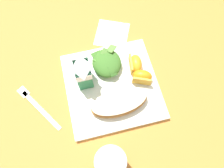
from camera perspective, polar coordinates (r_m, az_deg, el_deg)
The scene contains 10 objects.
ground at distance 0.70m, azimuth 0.00°, elevation -0.83°, with size 3.00×3.00×0.00m, color #C67A33.
white_plate at distance 0.69m, azimuth 0.00°, elevation -0.58°, with size 0.28×0.28×0.02m, color white.
cheesy_pizza_bread at distance 0.65m, azimuth 1.88°, elevation -4.75°, with size 0.09×0.18×0.04m.
green_salad_pile at distance 0.70m, azimuth -1.27°, elevation 5.46°, with size 0.11×0.09×0.05m.
milk_carton at distance 0.64m, azimuth -7.44°, elevation 2.98°, with size 0.06×0.05×0.11m.
orange_wedge_front at distance 0.68m, azimuth 7.77°, elevation 1.82°, with size 0.06×0.07×0.04m.
orange_wedge_middle at distance 0.70m, azimuth 6.01°, elevation 5.25°, with size 0.06×0.04×0.04m.
paper_napkin at distance 0.80m, azimuth -0.01°, elevation 12.69°, with size 0.11×0.11×0.00m, color white.
metal_fork at distance 0.72m, azimuth -19.00°, elevation -4.95°, with size 0.17×0.12×0.01m.
drinking_clear_cup at distance 0.60m, azimuth -0.36°, elevation -19.54°, with size 0.08×0.08×0.10m, color silver.
Camera 1 is at (-0.26, 0.06, 0.65)m, focal length 35.68 mm.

